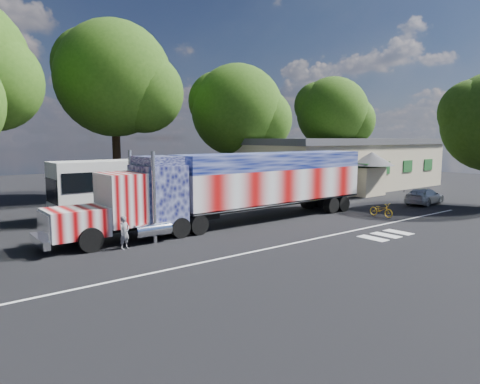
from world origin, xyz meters
TOP-DOWN VIEW (x-y plane):
  - ground at (0.00, 0.00)m, footprint 100.00×100.00m
  - lane_markings at (1.71, -3.77)m, footprint 30.00×2.67m
  - semi_truck at (-0.07, 2.75)m, footprint 21.58×3.41m
  - coach_bus at (-2.99, 9.41)m, footprint 13.02×3.03m
  - hall_building at (19.92, 10.86)m, footprint 22.40×12.80m
  - parked_car at (16.14, -0.25)m, footprint 4.60×2.32m
  - woman at (-8.38, 1.14)m, footprint 0.68×0.57m
  - bicycle at (8.61, -1.37)m, footprint 0.66×1.79m
  - tree_ne_a at (10.61, 16.81)m, footprint 9.71×9.25m
  - tree_n_mid at (-1.41, 18.69)m, footprint 10.47×9.97m
  - tree_far_ne at (25.84, 17.33)m, footprint 9.24×8.80m

SIDE VIEW (x-z plane):
  - ground at x=0.00m, z-range 0.00..0.00m
  - lane_markings at x=1.71m, z-range 0.00..0.01m
  - bicycle at x=8.61m, z-range 0.00..0.93m
  - parked_car at x=16.14m, z-range 0.00..1.28m
  - woman at x=-8.38m, z-range 0.00..1.59m
  - coach_bus at x=-2.99m, z-range 0.07..3.86m
  - semi_truck at x=-0.07m, z-range 0.07..4.67m
  - hall_building at x=19.92m, z-range 0.02..5.22m
  - tree_ne_a at x=10.61m, z-range 1.64..14.28m
  - tree_far_ne at x=25.84m, z-range 1.91..14.64m
  - tree_n_mid at x=-1.41m, z-range 2.61..17.94m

